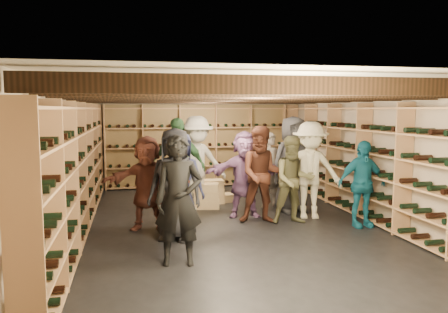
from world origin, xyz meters
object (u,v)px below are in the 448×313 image
Objects in this scene: person_0 at (175,184)px; person_2 at (294,180)px; crate_loose at (223,198)px; person_12 at (293,164)px; person_8 at (263,175)px; person_3 at (310,170)px; crate_stack_right at (212,191)px; person_5 at (147,183)px; person_1 at (179,200)px; person_6 at (180,181)px; person_10 at (177,167)px; crate_stack_left at (207,196)px; person_4 at (362,184)px; person_11 at (245,174)px; person_7 at (270,170)px; person_9 at (197,163)px.

person_2 is at bearing 36.64° from person_0.
person_12 reaches higher than crate_loose.
person_12 reaches higher than person_8.
person_3 reaches higher than person_2.
crate_stack_right is 1.02× the size of crate_loose.
person_1 is at bearing -68.01° from person_5.
person_6 reaches higher than person_2.
crate_loose is at bearing 67.07° from person_10.
person_5 is 1.07m from person_10.
crate_stack_left is 0.30× the size of person_12.
person_2 is 1.04× the size of person_4.
person_1 is at bearing -106.05° from crate_stack_left.
person_1 reaches higher than crate_loose.
crate_stack_left is 0.35× the size of person_5.
person_0 is 0.97× the size of person_3.
crate_stack_right is at bearing 115.16° from person_11.
person_4 is (3.29, 1.19, -0.10)m from person_1.
person_2 is 2.56m from person_5.
person_6 is 1.45m from person_11.
person_5 is at bearing -174.39° from person_12.
person_0 is 2.21m from person_2.
crate_loose is 1.32m from person_7.
person_10 is at bearing 152.82° from person_4.
crate_stack_right is 2.36m from person_3.
person_4 is 3.23m from person_9.
person_3 is 0.55m from person_12.
person_12 is (2.33, 0.82, 0.12)m from person_6.
person_6 is (-2.47, -0.29, -0.07)m from person_3.
person_2 is 1.00× the size of person_7.
person_11 reaches higher than person_2.
person_9 reaches higher than person_10.
person_4 is at bearing -36.68° from person_3.
crate_stack_left is 1.68m from person_8.
person_12 reaches higher than person_7.
person_7 is 0.83× the size of person_10.
person_3 is at bearing -34.25° from crate_stack_left.
person_10 is (0.06, 1.00, 0.11)m from person_6.
crate_stack_right is 0.30× the size of person_1.
person_4 is at bearing -67.90° from person_12.
person_0 is 0.93× the size of person_10.
crate_stack_right is at bearing 147.85° from person_3.
person_8 is at bearing -6.47° from person_10.
person_12 reaches higher than person_2.
person_11 is at bearing 18.40° from person_6.
person_10 is (0.19, 1.53, 0.06)m from person_0.
person_3 is (2.60, 0.83, 0.03)m from person_0.
person_9 is at bearing -128.99° from crate_stack_right.
person_1 is at bearing -139.65° from person_2.
person_9 is (-0.99, 1.31, 0.08)m from person_8.
person_0 is at bearing -112.61° from crate_stack_left.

